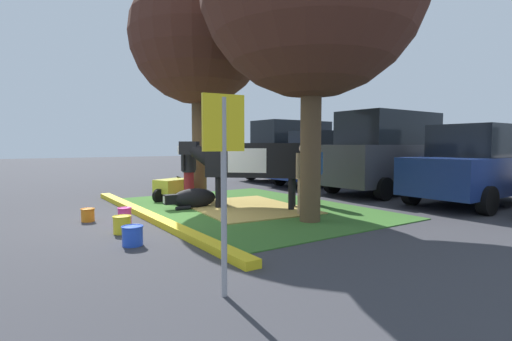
% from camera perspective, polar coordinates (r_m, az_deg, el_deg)
% --- Properties ---
extents(ground_plane, '(80.00, 80.00, 0.00)m').
position_cam_1_polar(ground_plane, '(8.47, -12.27, -6.62)').
color(ground_plane, '#38383D').
extents(grass_island, '(6.57, 4.60, 0.02)m').
position_cam_1_polar(grass_island, '(9.32, -1.05, -5.51)').
color(grass_island, '#386B28').
rests_on(grass_island, ground).
extents(curb_yellow, '(7.77, 0.24, 0.12)m').
position_cam_1_polar(curb_yellow, '(8.25, -15.56, -6.53)').
color(curb_yellow, yellow).
rests_on(curb_yellow, ground).
extents(hay_bedding, '(3.41, 2.68, 0.04)m').
position_cam_1_polar(hay_bedding, '(9.24, -1.55, -5.49)').
color(hay_bedding, tan).
rests_on(hay_bedding, ground).
extents(shade_tree_left, '(3.71, 3.71, 6.35)m').
position_cam_1_polar(shade_tree_left, '(11.25, -8.58, 18.96)').
color(shade_tree_left, brown).
rests_on(shade_tree_left, ground).
extents(cow_holstein, '(2.43, 2.53, 1.60)m').
position_cam_1_polar(cow_holstein, '(9.14, -0.68, 1.47)').
color(cow_holstein, black).
rests_on(cow_holstein, ground).
extents(calf_lying, '(0.51, 1.31, 0.48)m').
position_cam_1_polar(calf_lying, '(9.33, -9.35, -4.12)').
color(calf_lying, black).
rests_on(calf_lying, ground).
extents(person_handler, '(0.53, 0.34, 1.54)m').
position_cam_1_polar(person_handler, '(9.68, 8.78, -0.35)').
color(person_handler, black).
rests_on(person_handler, ground).
extents(person_visitor_near, '(0.34, 0.51, 1.55)m').
position_cam_1_polar(person_visitor_near, '(8.30, 7.09, -1.00)').
color(person_visitor_near, '#9E7F5B').
rests_on(person_visitor_near, ground).
extents(person_visitor_far, '(0.34, 0.49, 1.60)m').
position_cam_1_polar(person_visitor_far, '(10.10, -9.93, -0.01)').
color(person_visitor_far, maroon).
rests_on(person_visitor_far, ground).
extents(wheelbarrow, '(1.02, 1.59, 0.63)m').
position_cam_1_polar(wheelbarrow, '(10.76, -12.37, -2.31)').
color(wheelbarrow, gold).
rests_on(wheelbarrow, ground).
extents(parking_sign, '(0.09, 0.44, 2.03)m').
position_cam_1_polar(parking_sign, '(3.82, -4.82, 2.32)').
color(parking_sign, '#99999E').
rests_on(parking_sign, ground).
extents(bucket_orange, '(0.27, 0.27, 0.26)m').
position_cam_1_polar(bucket_orange, '(8.39, -23.67, -6.01)').
color(bucket_orange, orange).
rests_on(bucket_orange, ground).
extents(bucket_pink, '(0.27, 0.27, 0.32)m').
position_cam_1_polar(bucket_pink, '(7.86, -18.90, -6.32)').
color(bucket_pink, '#EA3893').
rests_on(bucket_pink, ground).
extents(bucket_yellow, '(0.32, 0.32, 0.31)m').
position_cam_1_polar(bucket_yellow, '(7.06, -19.25, -7.53)').
color(bucket_yellow, yellow).
rests_on(bucket_yellow, ground).
extents(bucket_blue, '(0.33, 0.33, 0.30)m').
position_cam_1_polar(bucket_blue, '(6.20, -17.84, -9.12)').
color(bucket_blue, blue).
rests_on(bucket_blue, ground).
extents(suv_black, '(2.19, 4.64, 2.52)m').
position_cam_1_polar(suv_black, '(16.74, 5.30, 2.99)').
color(suv_black, black).
rests_on(suv_black, ground).
extents(sedan_blue, '(2.09, 4.44, 2.02)m').
position_cam_1_polar(sedan_blue, '(14.55, 10.10, 1.69)').
color(sedan_blue, navy).
rests_on(sedan_blue, ground).
extents(suv_dark_grey, '(2.19, 4.64, 2.52)m').
position_cam_1_polar(suv_dark_grey, '(12.75, 19.07, 2.51)').
color(suv_dark_grey, '#3D3D42').
rests_on(suv_dark_grey, ground).
extents(sedan_red, '(2.09, 4.44, 2.02)m').
position_cam_1_polar(sedan_red, '(11.30, 29.97, 0.60)').
color(sedan_red, navy).
rests_on(sedan_red, ground).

